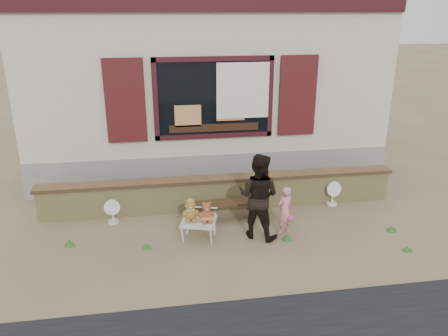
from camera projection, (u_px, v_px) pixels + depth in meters
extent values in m
plane|color=brown|center=(229.00, 231.00, 7.93)|extent=(80.00, 80.00, 0.00)
cube|color=#B3AA91|center=(201.00, 66.00, 11.27)|extent=(8.00, 5.00, 3.20)
cube|color=gray|center=(202.00, 140.00, 11.96)|extent=(8.04, 5.04, 0.80)
cube|color=black|center=(214.00, 98.00, 9.05)|extent=(2.30, 0.04, 1.50)
cube|color=#361016|center=(214.00, 59.00, 8.75)|extent=(2.50, 0.08, 0.10)
cube|color=#361016|center=(214.00, 135.00, 9.31)|extent=(2.50, 0.08, 0.10)
cube|color=#361016|center=(155.00, 100.00, 8.85)|extent=(0.10, 0.08, 1.70)
cube|color=#361016|center=(270.00, 97.00, 9.20)|extent=(0.10, 0.08, 1.70)
cube|color=#3A100F|center=(125.00, 101.00, 8.76)|extent=(0.80, 0.07, 1.70)
cube|color=#3A100F|center=(298.00, 96.00, 9.28)|extent=(0.80, 0.07, 1.70)
cube|color=silver|center=(243.00, 91.00, 9.02)|extent=(1.10, 0.02, 1.15)
cube|color=#361016|center=(213.00, 6.00, 8.44)|extent=(8.00, 0.12, 0.25)
cube|color=black|center=(214.00, 127.00, 9.23)|extent=(1.90, 0.06, 0.16)
cube|color=tan|center=(188.00, 116.00, 9.06)|extent=(0.55, 0.06, 0.45)
cube|color=#E08447|center=(231.00, 107.00, 9.14)|extent=(0.60, 0.06, 0.55)
cube|color=tan|center=(221.00, 194.00, 8.75)|extent=(7.00, 0.30, 0.60)
cube|color=brown|center=(221.00, 179.00, 8.64)|extent=(7.10, 0.36, 0.07)
cube|color=#382413|center=(228.00, 203.00, 8.23)|extent=(1.50, 0.41, 0.06)
cube|color=#382413|center=(194.00, 215.00, 8.16)|extent=(0.11, 0.28, 0.32)
cube|color=#382413|center=(261.00, 209.00, 8.43)|extent=(0.11, 0.28, 0.32)
cube|color=beige|center=(199.00, 222.00, 7.54)|extent=(0.70, 0.66, 0.04)
cylinder|color=silver|center=(182.00, 236.00, 7.43)|extent=(0.03, 0.03, 0.31)
cylinder|color=silver|center=(211.00, 238.00, 7.37)|extent=(0.03, 0.03, 0.31)
cylinder|color=silver|center=(188.00, 224.00, 7.84)|extent=(0.03, 0.03, 0.31)
cylinder|color=silver|center=(215.00, 226.00, 7.78)|extent=(0.03, 0.03, 0.31)
imported|color=pink|center=(285.00, 210.00, 7.71)|extent=(0.38, 0.33, 0.89)
imported|color=black|center=(258.00, 196.00, 7.50)|extent=(0.94, 0.89, 1.53)
cylinder|color=silver|center=(114.00, 222.00, 8.23)|extent=(0.20, 0.20, 0.04)
cylinder|color=silver|center=(113.00, 215.00, 8.19)|extent=(0.03, 0.03, 0.26)
cylinder|color=silver|center=(112.00, 207.00, 8.12)|extent=(0.30, 0.11, 0.30)
cylinder|color=white|center=(332.00, 203.00, 9.00)|extent=(0.22, 0.22, 0.04)
cylinder|color=white|center=(332.00, 197.00, 8.95)|extent=(0.04, 0.04, 0.27)
cylinder|color=white|center=(333.00, 188.00, 8.88)|extent=(0.33, 0.16, 0.32)
cone|color=#336227|center=(69.00, 242.00, 7.40)|extent=(0.17, 0.17, 0.14)
cone|color=#336227|center=(287.00, 237.00, 7.58)|extent=(0.15, 0.15, 0.13)
cone|color=#336227|center=(206.00, 218.00, 8.31)|extent=(0.13, 0.13, 0.10)
cone|color=#336227|center=(391.00, 228.00, 7.89)|extent=(0.16, 0.16, 0.11)
cone|color=#336227|center=(407.00, 249.00, 7.25)|extent=(0.14, 0.14, 0.10)
cone|color=#336227|center=(146.00, 246.00, 7.32)|extent=(0.12, 0.12, 0.11)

